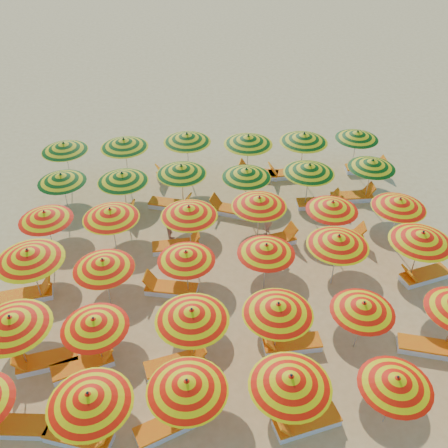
{
  "coord_description": "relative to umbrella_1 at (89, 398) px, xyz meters",
  "views": [
    {
      "loc": [
        -1.01,
        -12.89,
        11.8
      ],
      "look_at": [
        0.0,
        0.5,
        1.6
      ],
      "focal_mm": 40.0,
      "sensor_mm": 36.0,
      "label": 1
    }
  ],
  "objects": [
    {
      "name": "umbrella_18",
      "position": [
        -2.52,
        7.37,
        -0.13
      ],
      "size": [
        2.2,
        2.2,
        1.96
      ],
      "color": "silver",
      "rests_on": "ground"
    },
    {
      "name": "umbrella_28",
      "position": [
        7.09,
        9.54,
        -0.0
      ],
      "size": [
        2.39,
        2.39,
        2.11
      ],
      "color": "silver",
      "rests_on": "ground"
    },
    {
      "name": "umbrella_2",
      "position": [
        2.21,
        0.2,
        -0.03
      ],
      "size": [
        2.5,
        2.5,
        2.07
      ],
      "color": "silver",
      "rests_on": "ground"
    },
    {
      "name": "lounger_12",
      "position": [
        10.25,
        5.11,
        -1.71
      ],
      "size": [
        1.82,
        1.03,
        0.69
      ],
      "rotation": [
        0.0,
        0.0,
        3.41
      ],
      "color": "white",
      "rests_on": "ground"
    },
    {
      "name": "umbrella_20",
      "position": [
        2.39,
        7.11,
        -0.01
      ],
      "size": [
        2.35,
        2.35,
        2.1
      ],
      "color": "silver",
      "rests_on": "ground"
    },
    {
      "name": "umbrella_1",
      "position": [
        0.0,
        0.0,
        0.0
      ],
      "size": [
        2.57,
        2.57,
        2.11
      ],
      "color": "silver",
      "rests_on": "ground"
    },
    {
      "name": "umbrella_21",
      "position": [
        4.87,
        7.5,
        -0.02
      ],
      "size": [
        2.51,
        2.51,
        2.09
      ],
      "color": "silver",
      "rests_on": "ground"
    },
    {
      "name": "lounger_14",
      "position": [
        5.46,
        7.34,
        -1.71
      ],
      "size": [
        1.82,
        1.01,
        0.69
      ],
      "rotation": [
        0.0,
        0.0,
        0.26
      ],
      "color": "white",
      "rests_on": "ground"
    },
    {
      "name": "umbrella_13",
      "position": [
        -0.24,
        4.69,
        -0.1
      ],
      "size": [
        2.07,
        2.07,
        1.99
      ],
      "color": "silver",
      "rests_on": "ground"
    },
    {
      "name": "lounger_5",
      "position": [
        -1.82,
        2.47,
        -1.71
      ],
      "size": [
        1.81,
        0.92,
        0.69
      ],
      "rotation": [
        0.0,
        0.0,
        3.35
      ],
      "color": "white",
      "rests_on": "ground"
    },
    {
      "name": "umbrella_25",
      "position": [
        -0.08,
        9.55,
        -0.05
      ],
      "size": [
        1.97,
        1.97,
        2.06
      ],
      "color": "silver",
      "rests_on": "ground"
    },
    {
      "name": "umbrella_9",
      "position": [
        4.71,
        2.42,
        -0.02
      ],
      "size": [
        2.39,
        2.39,
        2.09
      ],
      "color": "silver",
      "rests_on": "ground"
    },
    {
      "name": "lounger_19",
      "position": [
        7.69,
        9.63,
        -1.71
      ],
      "size": [
        1.74,
        0.59,
        0.69
      ],
      "rotation": [
        0.0,
        0.0,
        0.0
      ],
      "color": "white",
      "rests_on": "ground"
    },
    {
      "name": "lounger_23",
      "position": [
        6.77,
        11.98,
        -1.71
      ],
      "size": [
        1.77,
        0.7,
        0.69
      ],
      "rotation": [
        0.0,
        0.0,
        3.21
      ],
      "color": "white",
      "rests_on": "ground"
    },
    {
      "name": "umbrella_34",
      "position": [
        7.37,
        11.97,
        0.06
      ],
      "size": [
        2.71,
        2.71,
        2.19
      ],
      "color": "silver",
      "rests_on": "ground"
    },
    {
      "name": "lounger_17",
      "position": [
        1.65,
        9.98,
        -1.71
      ],
      "size": [
        1.83,
        1.06,
        0.69
      ],
      "rotation": [
        0.0,
        0.0,
        -0.3
      ],
      "color": "white",
      "rests_on": "ground"
    },
    {
      "name": "lounger_21",
      "position": [
        1.82,
        12.39,
        -1.71
      ],
      "size": [
        1.83,
        1.11,
        0.69
      ],
      "rotation": [
        0.0,
        0.0,
        3.47
      ],
      "color": "white",
      "rests_on": "ground"
    },
    {
      "name": "umbrella_17",
      "position": [
        9.75,
        5.06,
        0.03
      ],
      "size": [
        2.34,
        2.34,
        2.15
      ],
      "color": "silver",
      "rests_on": "ground"
    },
    {
      "name": "lounger_13",
      "position": [
        1.89,
        7.31,
        -1.71
      ],
      "size": [
        1.78,
        0.73,
        0.69
      ],
      "rotation": [
        0.0,
        0.0,
        0.09
      ],
      "color": "white",
      "rests_on": "ground"
    },
    {
      "name": "lounger_7",
      "position": [
        1.88,
        2.09,
        -1.71
      ],
      "size": [
        1.82,
        0.99,
        0.69
      ],
      "rotation": [
        0.0,
        0.0,
        0.25
      ],
      "color": "white",
      "rests_on": "ground"
    },
    {
      "name": "lounger_20",
      "position": [
        9.2,
        9.99,
        -1.71
      ],
      "size": [
        1.74,
        0.61,
        0.69
      ],
      "rotation": [
        0.0,
        0.0,
        0.02
      ],
      "color": "white",
      "rests_on": "ground"
    },
    {
      "name": "lounger_22",
      "position": [
        5.49,
        12.13,
        -1.71
      ],
      "size": [
        1.82,
        1.03,
        0.69
      ],
      "rotation": [
        0.0,
        0.0,
        2.87
      ],
      "color": "white",
      "rests_on": "ground"
    },
    {
      "name": "lounger_2",
      "position": [
        1.71,
        0.24,
        -1.71
      ],
      "size": [
        1.82,
        1.21,
        0.69
      ],
      "rotation": [
        0.0,
        0.0,
        0.4
      ],
      "color": "white",
      "rests_on": "ground"
    },
    {
      "name": "umbrella_26",
      "position": [
        2.15,
        9.9,
        -0.03
      ],
      "size": [
        2.36,
        2.36,
        2.08
      ],
      "color": "silver",
      "rests_on": "ground"
    },
    {
      "name": "umbrella_31",
      "position": [
        -0.23,
        12.16,
        0.02
      ],
      "size": [
        2.61,
        2.61,
        2.14
      ],
      "color": "silver",
      "rests_on": "ground"
    },
    {
      "name": "umbrella_3",
      "position": [
        4.63,
        0.12,
        0.0
      ],
      "size": [
        2.52,
        2.52,
        2.12
      ],
      "color": "silver",
      "rests_on": "ground"
    },
    {
      "name": "lounger_3",
      "position": [
        5.13,
        0.06,
        -1.71
      ],
      "size": [
        1.82,
        0.97,
        0.69
      ],
      "rotation": [
        0.0,
        0.0,
        3.38
      ],
      "color": "white",
      "rests_on": "ground"
    },
    {
      "name": "umbrella_33",
      "position": [
        4.98,
        11.93,
        0.08
      ],
      "size": [
        2.35,
        2.35,
        2.2
      ],
      "color": "silver",
      "rests_on": "ground"
    },
    {
      "name": "umbrella_27",
      "position": [
        4.64,
        9.54,
        -0.08
      ],
      "size": [
        2.26,
        2.26,
        2.03
      ],
      "color": "silver",
      "rests_on": "ground"
    },
    {
      "name": "umbrella_30",
      "position": [
        -2.72,
        12.16,
        -0.06
      ],
      "size": [
        2.5,
        2.5,
        2.05
      ],
      "color": "silver",
      "rests_on": "ground"
    },
    {
      "name": "lounger_0",
      "position": [
        -2.2,
        0.51,
        -1.71
      ],
      "size": [
        1.78,
        0.76,
        0.69
      ],
      "rotation": [
        0.0,
        0.0,
        3.04
      ],
      "color": "white",
      "rests_on": "ground"
    },
    {
      "name": "lounger_18",
      "position": [
        4.04,
        9.4,
        -1.71
      ],
      "size": [
        1.82,
        1.19,
        0.69
      ],
      "rotation": [
        0.0,
        0.0,
        2.76
      ],
      "color": "white",
      "rests_on": "ground"
    },
    {
      "name": "umbrella_23",
      "position": [
        9.78,
        7.09,
        -0.06
      ],
      "size": [
        2.5,
        2.5,
        2.04
      ],
      "color": "silver",
      "rests_on": "ground"
    },
    {
      "name": "lounger_10",
      "position": [
        -2.98,
        5.17,
        -1.71
      ],
      "size": [
        1.81,
        0.9,
        0.69
      ],
      "rotation": [
        0.0,
        0.0,
        0.19
      ],
      "color": "white",
      "rests_on": "ground"
    },
    {
      "name": "umbrella_32",
      "position": [
        2.41,
        12.39,
        0.04
      ],
      "size": [
        2.06,
        2.06,
        2.16
      ],
      "color": "silver",
      "rests_on": "ground"
    },
    {
      "name": "umbrella_8",
      "position": [
        2.38,
        2.33,
        0.03
      ],
      "size": [
        2.08,
        2.08,
        2.14
      ],
      "color": "silver",
      "rests_on": "ground"
    },
    {
      "name": "lounger_11",
      "position": [
        1.66,
        5.12,
        -1.71
      ],
      "size": [
        1.82,
        0.93,
        0.69
      ],
      "rotation": [
        0.0,
        0.0,
        2.93
      ],
      "color": "white",
      "rests_on": "ground"
    },
    {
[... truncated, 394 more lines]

